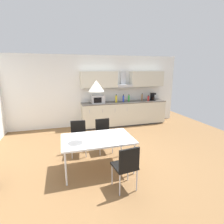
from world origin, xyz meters
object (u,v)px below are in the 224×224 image
(bottle_red, at_px, (148,98))
(dining_table, at_px, (97,140))
(bottle_yellow, at_px, (116,99))
(chair_far_left, at_px, (78,134))
(bottle_blue, at_px, (123,99))
(pendant_lamp, at_px, (96,86))
(chair_far_right, at_px, (103,132))
(microwave, at_px, (98,99))
(coffee_maker, at_px, (153,96))
(chair_near_right, at_px, (126,164))
(bottle_green, at_px, (129,98))
(bottle_brown, at_px, (142,97))

(bottle_red, xyz_separation_m, dining_table, (-2.68, -2.84, -0.35))
(bottle_red, bearing_deg, bottle_yellow, 179.22)
(bottle_yellow, height_order, chair_far_left, bottle_yellow)
(bottle_blue, height_order, pendant_lamp, pendant_lamp)
(bottle_blue, height_order, chair_far_right, bottle_blue)
(bottle_red, relative_size, dining_table, 0.15)
(chair_far_right, bearing_deg, microwave, 82.37)
(bottle_blue, bearing_deg, microwave, -178.32)
(bottle_blue, xyz_separation_m, chair_far_left, (-1.96, -2.04, -0.53))
(chair_far_right, bearing_deg, bottle_red, 40.25)
(coffee_maker, xyz_separation_m, chair_far_left, (-3.23, -2.04, -0.55))
(dining_table, bearing_deg, chair_near_right, -67.83)
(microwave, bearing_deg, coffee_maker, 0.66)
(bottle_red, relative_size, bottle_green, 0.77)
(bottle_yellow, height_order, bottle_red, bottle_yellow)
(microwave, distance_m, bottle_blue, 1.02)
(bottle_blue, relative_size, bottle_red, 1.28)
(microwave, height_order, bottle_yellow, bottle_yellow)
(chair_far_left, relative_size, chair_far_right, 1.00)
(bottle_red, xyz_separation_m, chair_far_right, (-2.34, -1.98, -0.50))
(bottle_red, relative_size, chair_near_right, 0.26)
(bottle_blue, xyz_separation_m, dining_table, (-1.63, -2.90, -0.37))
(bottle_yellow, bearing_deg, chair_near_right, -104.63)
(chair_near_right, bearing_deg, bottle_blue, 71.21)
(bottle_green, distance_m, dining_table, 3.46)
(bottle_red, bearing_deg, bottle_brown, 164.66)
(chair_far_right, bearing_deg, coffee_maker, 38.53)
(bottle_blue, height_order, dining_table, bottle_blue)
(coffee_maker, xyz_separation_m, bottle_brown, (-0.47, 0.01, -0.02))
(bottle_yellow, bearing_deg, pendant_lamp, -114.77)
(bottle_blue, relative_size, chair_far_right, 0.33)
(coffee_maker, bearing_deg, microwave, -179.34)
(bottle_blue, distance_m, chair_far_right, 2.47)
(bottle_yellow, relative_size, bottle_blue, 1.09)
(chair_far_right, xyz_separation_m, pendant_lamp, (-0.34, -0.86, 1.31))
(dining_table, height_order, pendant_lamp, pendant_lamp)
(bottle_red, bearing_deg, chair_far_left, -146.61)
(bottle_red, relative_size, chair_far_left, 0.26)
(chair_far_left, xyz_separation_m, pendant_lamp, (0.33, -0.86, 1.31))
(bottle_brown, bearing_deg, bottle_red, -15.34)
(bottle_brown, xyz_separation_m, bottle_green, (-0.57, -0.01, -0.01))
(microwave, relative_size, dining_table, 0.32)
(bottle_red, height_order, chair_far_right, bottle_red)
(coffee_maker, bearing_deg, bottle_yellow, -178.52)
(microwave, bearing_deg, bottle_yellow, -1.17)
(bottle_green, height_order, dining_table, bottle_green)
(microwave, bearing_deg, dining_table, -101.90)
(microwave, bearing_deg, chair_near_right, -93.93)
(bottle_brown, height_order, chair_far_right, bottle_brown)
(microwave, height_order, coffee_maker, coffee_maker)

